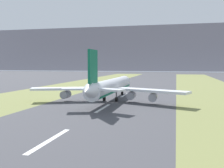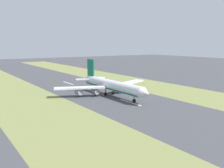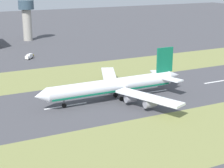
{
  "view_description": "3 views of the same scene",
  "coord_description": "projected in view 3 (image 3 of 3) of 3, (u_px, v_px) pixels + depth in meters",
  "views": [
    {
      "loc": [
        24.81,
        -102.03,
        15.53
      ],
      "look_at": [
        -1.66,
        5.7,
        7.0
      ],
      "focal_mm": 42.0,
      "sensor_mm": 36.0,
      "label": 1
    },
    {
      "loc": [
        81.25,
        132.72,
        30.85
      ],
      "look_at": [
        -1.66,
        5.7,
        7.0
      ],
      "focal_mm": 42.0,
      "sensor_mm": 36.0,
      "label": 2
    },
    {
      "loc": [
        -135.3,
        72.48,
        51.55
      ],
      "look_at": [
        -1.66,
        5.7,
        7.0
      ],
      "focal_mm": 60.0,
      "sensor_mm": 36.0,
      "label": 3
    }
  ],
  "objects": [
    {
      "name": "airplane_main_jet",
      "position": [
        116.0,
        86.0,
        157.0
      ],
      "size": [
        64.14,
        67.01,
        20.2
      ],
      "color": "silver",
      "rests_on": "ground"
    },
    {
      "name": "centreline_dash_near",
      "position": [
        219.0,
        81.0,
        185.03
      ],
      "size": [
        1.2,
        18.0,
        0.01
      ],
      "primitive_type": "cube",
      "color": "silver",
      "rests_on": "ground"
    },
    {
      "name": "control_tower",
      "position": [
        27.0,
        16.0,
        291.13
      ],
      "size": [
        12.0,
        12.0,
        31.24
      ],
      "color": "#A39E93",
      "rests_on": "ground"
    },
    {
      "name": "centreline_dash_far",
      "position": [
        66.0,
        106.0,
        150.76
      ],
      "size": [
        1.2,
        18.0,
        0.01
      ],
      "primitive_type": "cube",
      "color": "silver",
      "rests_on": "ground"
    },
    {
      "name": "centreline_dash_mid",
      "position": [
        150.0,
        92.0,
        167.89
      ],
      "size": [
        1.2,
        18.0,
        0.01
      ],
      "primitive_type": "cube",
      "color": "silver",
      "rests_on": "ground"
    },
    {
      "name": "grass_median_east",
      "position": [
        83.0,
        73.0,
        200.34
      ],
      "size": [
        40.0,
        600.0,
        0.01
      ],
      "primitive_type": "cube",
      "color": "olive",
      "rests_on": "ground"
    },
    {
      "name": "grass_median_west",
      "position": [
        186.0,
        136.0,
        123.19
      ],
      "size": [
        40.0,
        600.0,
        0.01
      ],
      "primitive_type": "cube",
      "color": "olive",
      "rests_on": "ground"
    },
    {
      "name": "apron_car",
      "position": [
        31.0,
        55.0,
        238.42
      ],
      "size": [
        4.4,
        4.37,
        2.03
      ],
      "color": "gold",
      "rests_on": "ground"
    },
    {
      "name": "service_truck",
      "position": [
        29.0,
        56.0,
        232.04
      ],
      "size": [
        5.86,
        5.73,
        3.1
      ],
      "color": "white",
      "rests_on": "ground"
    },
    {
      "name": "ground_plane",
      "position": [
        122.0,
        97.0,
        161.77
      ],
      "size": [
        800.0,
        800.0,
        0.0
      ],
      "primitive_type": "plane",
      "color": "#424247"
    }
  ]
}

